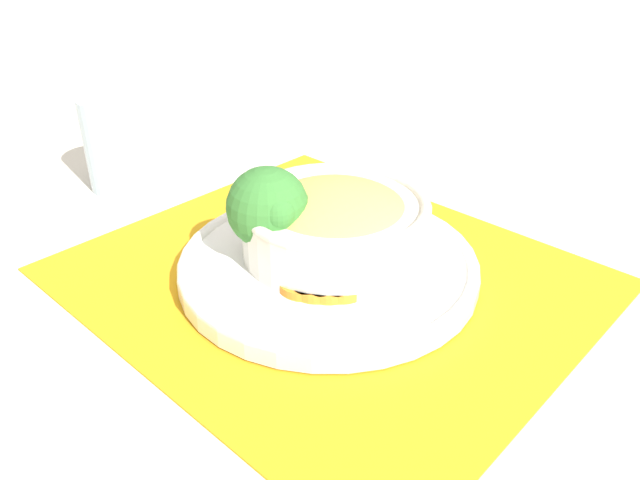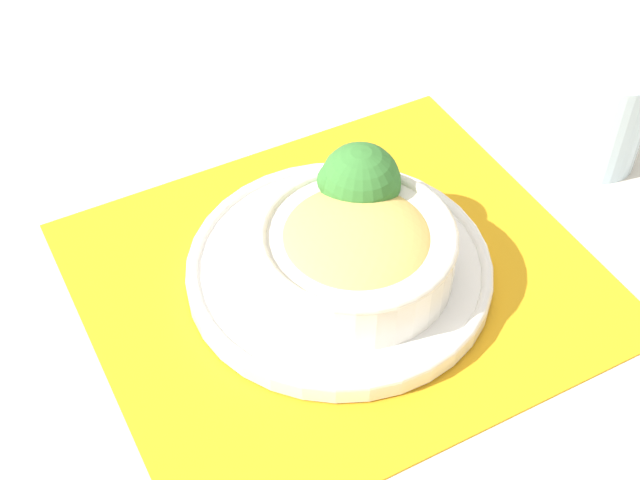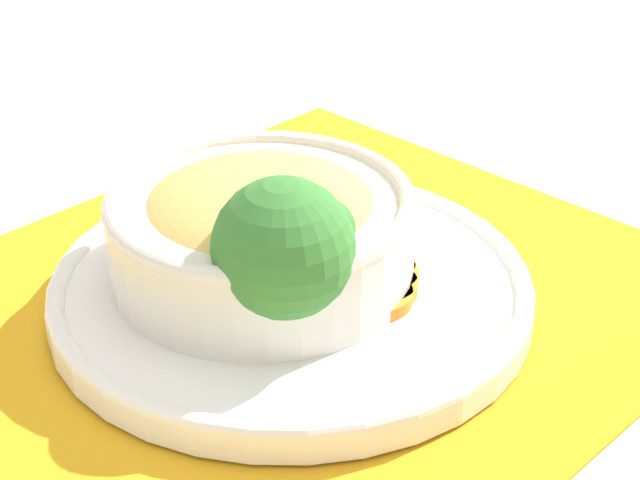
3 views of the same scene
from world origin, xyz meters
name	(u,v)px [view 3 (image 3 of 3)]	position (x,y,z in m)	size (l,w,h in m)	color
ground_plane	(292,309)	(0.00, 0.00, 0.00)	(4.00, 4.00, 0.00)	beige
placemat	(292,307)	(0.00, 0.00, 0.00)	(0.48, 0.43, 0.00)	orange
plate	(291,288)	(0.00, 0.00, 0.02)	(0.28, 0.28, 0.02)	white
bowl	(261,227)	(0.01, -0.02, 0.05)	(0.18, 0.18, 0.07)	silver
broccoli_floret	(285,249)	(0.04, 0.03, 0.07)	(0.08, 0.08, 0.09)	#84AD5B
carrot_slice_near	(370,295)	(-0.01, 0.05, 0.02)	(0.05, 0.05, 0.01)	orange
carrot_slice_middle	(376,286)	(-0.02, 0.04, 0.02)	(0.05, 0.05, 0.01)	orange
carrot_slice_far	(377,276)	(-0.03, 0.04, 0.02)	(0.05, 0.05, 0.01)	orange
carrot_slice_extra	(375,267)	(-0.04, 0.03, 0.02)	(0.05, 0.05, 0.01)	orange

